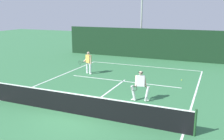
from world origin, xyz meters
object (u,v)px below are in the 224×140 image
(tennis_ball_extra, at_px, (182,80))
(player_far, at_px, (88,62))
(tennis_ball, at_px, (25,95))
(light_pole, at_px, (142,14))
(player_near, at_px, (140,85))

(tennis_ball_extra, bearing_deg, player_far, -173.01)
(player_far, distance_m, tennis_ball, 5.95)
(player_far, bearing_deg, tennis_ball_extra, -148.12)
(tennis_ball_extra, distance_m, light_pole, 10.81)
(light_pole, bearing_deg, tennis_ball_extra, -56.87)
(tennis_ball_extra, bearing_deg, player_near, -106.98)
(player_near, distance_m, tennis_ball_extra, 5.21)
(tennis_ball_extra, xyz_separation_m, light_pole, (-5.42, 8.31, 4.28))
(player_near, distance_m, tennis_ball, 6.51)
(player_far, bearing_deg, tennis_ball, 105.74)
(light_pole, bearing_deg, player_far, -98.41)
(tennis_ball, relative_size, light_pole, 0.01)
(player_far, xyz_separation_m, tennis_ball_extra, (6.78, 0.83, -0.90))
(player_far, xyz_separation_m, tennis_ball, (-0.94, -5.81, -0.90))
(player_near, bearing_deg, tennis_ball, 1.72)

